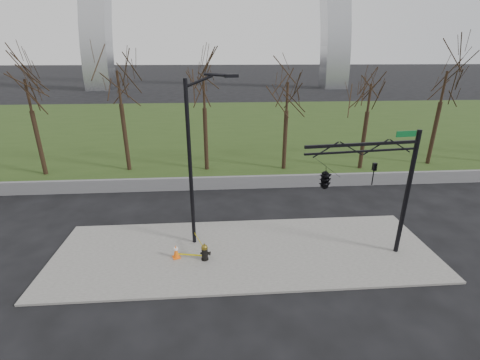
{
  "coord_description": "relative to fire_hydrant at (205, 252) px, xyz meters",
  "views": [
    {
      "loc": [
        -1.2,
        -13.46,
        9.02
      ],
      "look_at": [
        -0.07,
        2.0,
        2.97
      ],
      "focal_mm": 24.64,
      "sensor_mm": 36.0,
      "label": 1
    }
  ],
  "objects": [
    {
      "name": "street_light",
      "position": [
        -0.35,
        1.61,
        4.21
      ],
      "size": [
        2.36,
        0.7,
        8.21
      ],
      "rotation": [
        0.0,
        0.0,
        0.22
      ],
      "color": "black",
      "rests_on": "ground"
    },
    {
      "name": "tree_row",
      "position": [
        9.28,
        12.59,
        3.66
      ],
      "size": [
        60.83,
        4.0,
        8.29
      ],
      "color": "black",
      "rests_on": "ground"
    },
    {
      "name": "caution_tape",
      "position": [
        -0.47,
        0.49,
        0.01
      ],
      "size": [
        1.33,
        1.57,
        0.43
      ],
      "color": "yellow",
      "rests_on": "ground"
    },
    {
      "name": "sidewalk",
      "position": [
        1.87,
        0.59,
        -0.43
      ],
      "size": [
        18.0,
        6.0,
        0.1
      ],
      "primitive_type": "cube",
      "color": "slate",
      "rests_on": "ground"
    },
    {
      "name": "ground",
      "position": [
        1.87,
        0.59,
        -0.48
      ],
      "size": [
        500.0,
        500.0,
        0.0
      ],
      "primitive_type": "plane",
      "color": "black",
      "rests_on": "ground"
    },
    {
      "name": "guardrail",
      "position": [
        1.87,
        8.59,
        -0.03
      ],
      "size": [
        60.0,
        0.3,
        0.9
      ],
      "primitive_type": "cube",
      "color": "#59595B",
      "rests_on": "ground"
    },
    {
      "name": "traffic_signal_mast",
      "position": [
        5.89,
        -0.3,
        3.66
      ],
      "size": [
        5.08,
        2.53,
        6.0
      ],
      "rotation": [
        0.0,
        0.0,
        0.11
      ],
      "color": "black",
      "rests_on": "ground"
    },
    {
      "name": "traffic_cone",
      "position": [
        -1.34,
        0.25,
        -0.05
      ],
      "size": [
        0.44,
        0.44,
        0.67
      ],
      "rotation": [
        0.0,
        0.0,
        0.37
      ],
      "color": "#FB610D",
      "rests_on": "sidewalk"
    },
    {
      "name": "grass_strip",
      "position": [
        1.87,
        30.59,
        -0.45
      ],
      "size": [
        120.0,
        40.0,
        0.06
      ],
      "primitive_type": "cube",
      "color": "#293F17",
      "rests_on": "ground"
    },
    {
      "name": "fire_hydrant",
      "position": [
        0.0,
        0.0,
        0.0
      ],
      "size": [
        0.52,
        0.34,
        0.83
      ],
      "rotation": [
        0.0,
        0.0,
        -0.23
      ],
      "color": "black",
      "rests_on": "sidewalk"
    }
  ]
}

